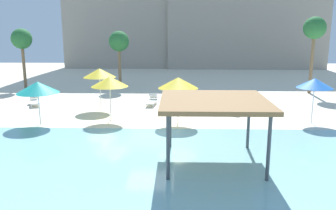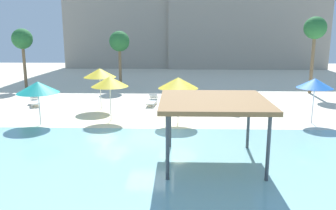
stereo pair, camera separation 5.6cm
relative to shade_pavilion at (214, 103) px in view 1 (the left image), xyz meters
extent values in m
plane|color=beige|center=(-2.90, 3.41, -2.58)|extent=(80.00, 80.00, 0.00)
cube|color=#8CC6CC|center=(-2.90, -1.84, -2.56)|extent=(44.00, 13.50, 0.04)
cylinder|color=#42474C|center=(-1.84, 1.84, -1.30)|extent=(0.14, 0.14, 2.56)
cylinder|color=#42474C|center=(1.84, 1.84, -1.30)|extent=(0.14, 0.14, 2.56)
cylinder|color=#42474C|center=(-1.84, -1.84, -1.30)|extent=(0.14, 0.14, 2.56)
cylinder|color=#42474C|center=(1.84, -1.84, -1.30)|extent=(0.14, 0.14, 2.56)
cube|color=olive|center=(0.00, 0.00, 0.08)|extent=(4.38, 4.38, 0.18)
cylinder|color=silver|center=(-1.45, 6.27, -1.51)|extent=(0.06, 0.06, 2.13)
cone|color=yellow|center=(-1.45, 6.27, -0.12)|extent=(2.36, 2.36, 0.65)
cylinder|color=silver|center=(-5.61, 6.81, -1.51)|extent=(0.06, 0.06, 2.12)
cone|color=yellow|center=(-5.61, 6.81, -0.14)|extent=(2.25, 2.25, 0.62)
cylinder|color=silver|center=(-9.62, 5.76, -1.63)|extent=(0.06, 0.06, 1.90)
cone|color=teal|center=(-9.62, 5.76, -0.34)|extent=(2.44, 2.44, 0.67)
cylinder|color=silver|center=(-6.91, 9.96, -1.45)|extent=(0.06, 0.06, 2.25)
cone|color=yellow|center=(-6.91, 9.96, -0.01)|extent=(2.25, 2.25, 0.62)
cylinder|color=silver|center=(6.60, 6.53, -1.51)|extent=(0.06, 0.06, 2.14)
cone|color=blue|center=(6.60, 6.53, -0.15)|extent=(2.08, 2.08, 0.57)
cylinder|color=white|center=(-11.53, 10.35, -2.47)|extent=(0.05, 0.05, 0.22)
cylinder|color=white|center=(-11.96, 10.15, -2.47)|extent=(0.05, 0.05, 0.22)
cylinder|color=white|center=(-12.12, 11.66, -2.47)|extent=(0.05, 0.05, 0.22)
cylinder|color=white|center=(-12.56, 11.47, -2.47)|extent=(0.05, 0.05, 0.22)
cube|color=white|center=(-12.04, 10.91, -2.31)|extent=(1.29, 1.89, 0.10)
cube|color=white|center=(-12.35, 11.59, -2.03)|extent=(0.76, 0.71, 0.40)
cylinder|color=white|center=(-3.23, 10.48, -2.47)|extent=(0.05, 0.05, 0.22)
cylinder|color=white|center=(-3.71, 10.52, -2.47)|extent=(0.05, 0.05, 0.22)
cylinder|color=white|center=(-3.09, 11.91, -2.47)|extent=(0.05, 0.05, 0.22)
cylinder|color=white|center=(-3.57, 11.96, -2.47)|extent=(0.05, 0.05, 0.22)
cube|color=white|center=(-3.40, 11.22, -2.31)|extent=(0.78, 1.85, 0.10)
cube|color=white|center=(-3.32, 11.96, -2.03)|extent=(0.65, 0.57, 0.40)
cylinder|color=white|center=(2.48, 8.09, -2.47)|extent=(0.05, 0.05, 0.22)
cylinder|color=white|center=(2.05, 8.31, -2.47)|extent=(0.05, 0.05, 0.22)
cylinder|color=white|center=(3.14, 9.37, -2.47)|extent=(0.05, 0.05, 0.22)
cylinder|color=white|center=(2.71, 9.59, -2.47)|extent=(0.05, 0.05, 0.22)
cube|color=white|center=(2.60, 8.84, -2.31)|extent=(1.35, 1.88, 0.10)
cube|color=white|center=(2.93, 9.50, -2.03)|extent=(0.77, 0.73, 0.40)
cylinder|color=white|center=(0.24, 9.76, -2.47)|extent=(0.05, 0.05, 0.22)
cylinder|color=white|center=(-0.18, 10.00, -2.47)|extent=(0.05, 0.05, 0.22)
cylinder|color=white|center=(0.96, 11.01, -2.47)|extent=(0.05, 0.05, 0.22)
cylinder|color=white|center=(0.54, 11.25, -2.47)|extent=(0.05, 0.05, 0.22)
cube|color=white|center=(0.39, 10.50, -2.31)|extent=(1.41, 1.86, 0.10)
cube|color=white|center=(0.76, 11.15, -2.03)|extent=(0.77, 0.74, 0.40)
cylinder|color=brown|center=(-16.02, 18.58, -0.43)|extent=(0.28, 0.28, 4.29)
sphere|color=#286B33|center=(-16.02, 18.58, 2.07)|extent=(1.90, 1.90, 1.90)
cylinder|color=brown|center=(10.14, 16.54, 0.07)|extent=(0.28, 0.28, 5.28)
sphere|color=#286B33|center=(10.14, 16.54, 3.06)|extent=(1.90, 1.90, 1.90)
cylinder|color=brown|center=(-6.97, 18.86, -0.54)|extent=(0.28, 0.28, 4.07)
sphere|color=#286B33|center=(-6.97, 18.86, 1.84)|extent=(1.90, 1.90, 1.90)
cube|color=#9E9384|center=(8.18, 39.62, 6.77)|extent=(22.02, 10.24, 18.70)
camera|label=1|loc=(-1.53, -13.98, 2.99)|focal=37.20mm
camera|label=2|loc=(-1.47, -13.98, 2.99)|focal=37.20mm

